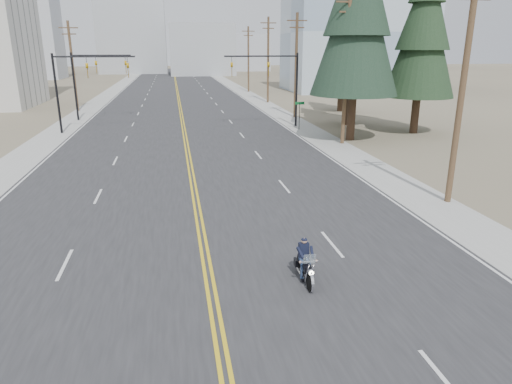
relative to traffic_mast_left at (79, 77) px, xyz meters
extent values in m
plane|color=#776D56|center=(8.98, -32.00, -4.94)|extent=(400.00, 400.00, 0.00)
cube|color=#303033|center=(8.98, 38.00, -4.93)|extent=(20.00, 200.00, 0.01)
cube|color=#A5A5A0|center=(-2.52, 38.00, -4.93)|extent=(3.00, 200.00, 0.01)
cube|color=#A5A5A0|center=(20.48, 38.00, -4.93)|extent=(3.00, 200.00, 0.01)
cylinder|color=black|center=(-2.02, 0.00, -1.44)|extent=(0.20, 0.20, 7.00)
cylinder|color=black|center=(1.48, 0.00, 1.76)|extent=(7.00, 0.14, 0.14)
imported|color=#BF8C0C|center=(0.78, 0.00, 1.11)|extent=(0.21, 0.26, 1.30)
imported|color=#BF8C0C|center=(4.28, 0.00, 1.11)|extent=(0.21, 0.26, 1.30)
cylinder|color=black|center=(19.98, 0.00, -1.44)|extent=(0.20, 0.20, 7.00)
cylinder|color=black|center=(16.48, 0.00, 1.76)|extent=(7.00, 0.14, 0.14)
imported|color=#BF8C0C|center=(17.18, 0.00, 1.11)|extent=(0.21, 0.26, 1.30)
imported|color=#BF8C0C|center=(13.68, 0.00, 1.11)|extent=(0.21, 0.26, 1.30)
cylinder|color=black|center=(-2.02, 8.00, -1.44)|extent=(0.20, 0.20, 7.00)
cylinder|color=black|center=(0.98, 8.00, 1.76)|extent=(6.00, 0.14, 0.14)
imported|color=#BF8C0C|center=(0.38, 8.00, 1.11)|extent=(0.21, 0.26, 1.30)
imported|color=#BF8C0C|center=(3.38, 8.00, 1.11)|extent=(0.21, 0.26, 1.30)
cylinder|color=black|center=(19.78, -2.00, -3.64)|extent=(0.06, 0.06, 2.60)
cube|color=#0C5926|center=(19.78, -2.00, -2.44)|extent=(0.90, 0.03, 0.25)
cylinder|color=brown|center=(21.48, -24.00, 0.56)|extent=(0.30, 0.30, 11.00)
cylinder|color=brown|center=(21.48, -9.00, 0.81)|extent=(0.30, 0.30, 11.50)
cube|color=brown|center=(21.48, -9.00, 5.76)|extent=(2.20, 0.12, 0.12)
cube|color=brown|center=(21.48, -9.00, 5.06)|extent=(1.60, 0.12, 0.12)
cylinder|color=brown|center=(21.48, 6.00, 0.56)|extent=(0.30, 0.30, 11.00)
cube|color=brown|center=(21.48, 6.00, 5.26)|extent=(2.20, 0.12, 0.12)
cube|color=brown|center=(21.48, 6.00, 4.56)|extent=(1.60, 0.12, 0.12)
cylinder|color=brown|center=(21.48, 21.00, 0.81)|extent=(0.30, 0.30, 11.50)
cube|color=brown|center=(21.48, 21.00, 5.76)|extent=(2.20, 0.12, 0.12)
cube|color=brown|center=(21.48, 21.00, 5.06)|extent=(1.60, 0.12, 0.12)
cylinder|color=brown|center=(21.48, 38.00, 0.56)|extent=(0.30, 0.30, 11.00)
cube|color=brown|center=(21.48, 38.00, 5.26)|extent=(2.20, 0.12, 0.12)
cube|color=brown|center=(21.48, 38.00, 4.56)|extent=(1.60, 0.12, 0.12)
cylinder|color=brown|center=(-3.52, 16.00, 0.31)|extent=(0.30, 0.30, 10.50)
cube|color=brown|center=(-3.52, 16.00, 4.76)|extent=(2.20, 0.12, 0.12)
cube|color=brown|center=(-3.52, 16.00, 4.06)|extent=(1.60, 0.12, 0.12)
cube|color=#9EB5CC|center=(40.98, 38.00, 5.06)|extent=(24.00, 16.00, 20.00)
cube|color=#B7BCC6|center=(-26.02, 83.00, 6.06)|extent=(14.00, 12.00, 22.00)
cube|color=#ADB2B7|center=(16.98, 93.00, 2.06)|extent=(18.00, 14.00, 14.00)
cube|color=#B7BCC6|center=(48.98, 78.00, 4.06)|extent=(16.00, 12.00, 18.00)
cube|color=#ADB2B7|center=(-3.02, 108.00, 8.06)|extent=(20.00, 15.00, 26.00)
cube|color=#B7BCC6|center=(33.98, 118.00, 1.06)|extent=(14.00, 14.00, 12.00)
cylinder|color=#382619|center=(22.70, -7.58, -3.06)|extent=(0.73, 0.73, 3.75)
cone|color=black|center=(22.70, -7.58, 4.43)|extent=(7.08, 7.08, 11.24)
cylinder|color=#382619|center=(29.64, -5.49, -3.31)|extent=(0.71, 0.71, 3.26)
cone|color=black|center=(29.64, -5.49, 3.22)|extent=(6.11, 6.11, 9.78)
cone|color=black|center=(29.64, -5.49, 5.99)|extent=(4.59, 4.59, 7.34)
cylinder|color=#382619|center=(25.42, -0.12, -3.20)|extent=(0.61, 0.61, 3.47)
cone|color=black|center=(25.42, -0.12, 3.73)|extent=(6.24, 6.24, 10.40)
cone|color=black|center=(25.42, -0.12, 6.67)|extent=(4.68, 4.68, 7.80)
cylinder|color=#382619|center=(28.30, 10.11, -3.60)|extent=(0.63, 0.63, 2.68)
cone|color=black|center=(28.30, 10.11, 1.77)|extent=(5.01, 5.01, 8.05)
cone|color=black|center=(28.30, 10.11, 4.05)|extent=(3.76, 3.76, 6.04)
cone|color=black|center=(28.30, 10.11, 6.33)|extent=(2.50, 2.50, 4.29)
camera|label=1|loc=(8.09, -43.74, 2.47)|focal=32.00mm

